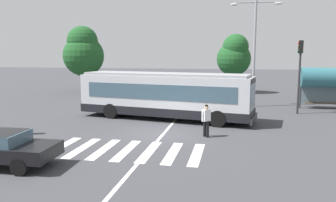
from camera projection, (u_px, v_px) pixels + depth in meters
The scene contains 13 objects.
ground_plane at pixel (160, 133), 18.00m from camera, with size 160.00×160.00×0.00m, color #3D3D42.
city_transit_bus at pixel (165, 95), 21.81m from camera, with size 11.92×4.64×3.06m.
pedestrian_crossing_street at pixel (206, 119), 17.09m from camera, with size 0.47×0.46×1.72m.
parked_car_white at pixel (159, 89), 33.63m from camera, with size 1.98×4.55×1.35m.
parked_car_blue at pixel (188, 89), 33.15m from camera, with size 1.98×4.55×1.35m.
parked_car_silver at pixel (215, 90), 32.54m from camera, with size 2.33×4.68×1.35m.
traffic_light_far_corner at pixel (300, 66), 23.41m from camera, with size 0.33×0.32×5.25m.
bus_stop_shelter at pixel (329, 78), 25.64m from camera, with size 4.26×1.54×3.25m.
twin_arm_street_lamp at pixel (255, 42), 26.51m from camera, with size 4.02×0.32×8.52m.
background_tree_left at pixel (83, 52), 36.74m from camera, with size 4.53×4.53×7.39m.
background_tree_right at pixel (234, 56), 36.30m from camera, with size 3.75×3.75×6.48m.
crosswalk_painted_stripes at pixel (126, 150), 14.81m from camera, with size 6.80×3.31×0.01m.
lane_center_line at pixel (170, 126), 19.91m from camera, with size 0.16×24.00×0.01m, color silver.
Camera 1 is at (3.77, -17.17, 4.29)m, focal length 35.23 mm.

